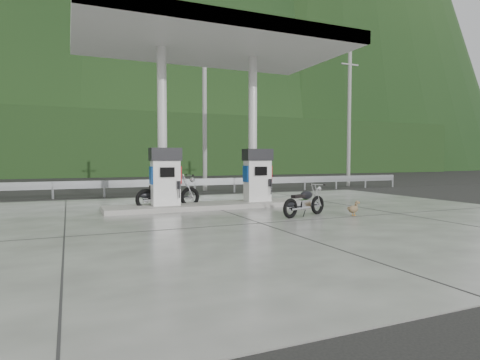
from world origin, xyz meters
name	(u,v)px	position (x,y,z in m)	size (l,w,h in m)	color
ground	(244,219)	(0.00, 0.00, 0.00)	(160.00, 160.00, 0.00)	black
forecourt_apron	(244,218)	(0.00, 0.00, 0.01)	(18.00, 14.00, 0.02)	#60615C
pump_island	(214,205)	(0.00, 2.50, 0.10)	(7.00, 1.40, 0.15)	#9E9A93
gas_pump_left	(165,177)	(-1.60, 2.50, 1.07)	(0.95, 0.55, 1.80)	silver
gas_pump_right	(257,175)	(1.60, 2.50, 1.07)	(0.95, 0.55, 1.80)	silver
canopy_column_left	(162,126)	(-1.60, 2.90, 2.67)	(0.30, 0.30, 5.00)	silver
canopy_column_right	(253,129)	(1.60, 2.90, 2.67)	(0.30, 0.30, 5.00)	silver
canopy_roof	(213,43)	(0.00, 2.50, 5.37)	(8.50, 5.00, 0.40)	silver
guardrail	(173,179)	(0.00, 8.00, 0.71)	(26.00, 0.16, 1.42)	#989B9F
road	(158,189)	(0.00, 11.50, 0.00)	(60.00, 7.00, 0.01)	black
utility_pole_b	(205,112)	(2.00, 9.50, 4.00)	(0.22, 0.22, 8.00)	gray
utility_pole_c	(349,119)	(11.00, 9.50, 4.00)	(0.22, 0.22, 8.00)	gray
tree_band	(118,145)	(0.00, 30.00, 3.00)	(80.00, 6.00, 6.00)	black
forested_hills	(97,169)	(0.00, 60.00, 0.00)	(100.00, 40.00, 140.00)	black
motorcycle_left	(304,202)	(1.70, -0.34, 0.41)	(1.63, 0.51, 0.77)	black
motorcycle_right	(168,194)	(-1.42, 2.88, 0.50)	(2.02, 0.64, 0.96)	black
duck	(353,209)	(3.02, -0.82, 0.20)	(0.49, 0.14, 0.35)	brown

